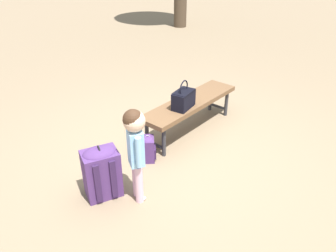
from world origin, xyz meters
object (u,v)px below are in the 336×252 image
Objects in this scene: child_standing at (135,142)px; backpack_small at (148,147)px; backpack_large at (101,171)px; handbag at (184,99)px; park_bench at (191,104)px.

child_standing reaches higher than backpack_small.
handbag is at bearing 174.22° from backpack_large.
handbag is 1.41m from backpack_large.
backpack_small is (-0.60, -0.30, -0.50)m from child_standing.
backpack_small is at bearing -153.26° from child_standing.
backpack_large reaches higher than park_bench.
park_bench is 2.79× the size of backpack_large.
backpack_large is 1.74× the size of backpack_small.
backpack_small is (-0.74, 0.04, -0.12)m from backpack_large.
handbag reaches higher than backpack_large.
handbag is (0.24, 0.03, 0.18)m from park_bench.
park_bench is at bearing 175.99° from backpack_large.
child_standing is at bearing 9.15° from handbag.
park_bench reaches higher than backpack_small.
handbag is 0.76m from backpack_small.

